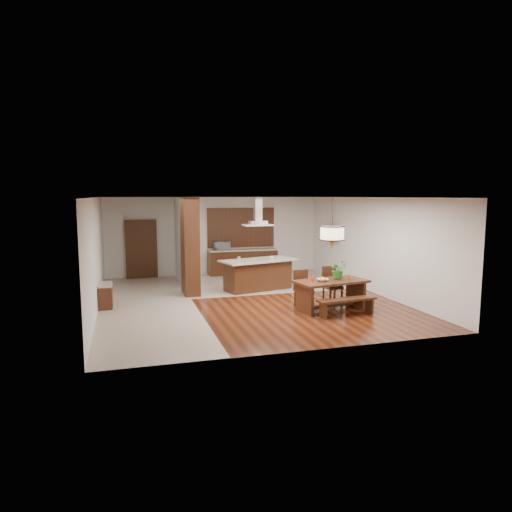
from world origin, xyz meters
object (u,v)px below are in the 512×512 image
object	(u,v)px
dining_table	(331,288)
dining_chair_left	(304,289)
hallway_console	(106,296)
island_cup	(272,258)
pendant_lantern	(332,224)
dining_bench	(347,307)
dining_chair_right	(333,285)
kitchen_island	(258,274)
range_hood	(258,212)
fruit_bowl	(323,280)
microwave	(222,246)
foliage_plant	(338,270)

from	to	relation	value
dining_table	dining_chair_left	world-z (taller)	dining_chair_left
hallway_console	island_cup	world-z (taller)	island_cup
pendant_lantern	dining_table	bearing A→B (deg)	90.00
dining_bench	dining_chair_right	size ratio (longest dim) A/B	1.53
kitchen_island	range_hood	distance (m)	1.96
kitchen_island	island_cup	world-z (taller)	island_cup
dining_table	range_hood	xyz separation A→B (m)	(-1.11, 2.93, 1.89)
fruit_bowl	microwave	world-z (taller)	microwave
dining_table	dining_chair_left	bearing A→B (deg)	139.23
hallway_console	dining_bench	size ratio (longest dim) A/B	0.57
dining_table	dining_chair_right	distance (m)	0.74
dining_chair_left	kitchen_island	world-z (taller)	kitchen_island
dining_table	kitchen_island	size ratio (longest dim) A/B	0.78
foliage_plant	fruit_bowl	world-z (taller)	foliage_plant
dining_table	range_hood	bearing A→B (deg)	110.81
kitchen_island	range_hood	world-z (taller)	range_hood
dining_bench	range_hood	size ratio (longest dim) A/B	1.72
dining_bench	dining_table	bearing A→B (deg)	99.94
microwave	foliage_plant	bearing A→B (deg)	-93.76
dining_chair_right	fruit_bowl	size ratio (longest dim) A/B	3.58
hallway_console	dining_bench	xyz separation A→B (m)	(5.76, -2.58, -0.10)
fruit_bowl	range_hood	distance (m)	3.53
dining_table	island_cup	size ratio (longest dim) A/B	15.14
pendant_lantern	island_cup	world-z (taller)	pendant_lantern
dining_bench	dining_chair_left	bearing A→B (deg)	120.50
dining_chair_right	hallway_console	bearing A→B (deg)	161.42
dining_chair_right	pendant_lantern	distance (m)	1.89
hallway_console	fruit_bowl	bearing A→B (deg)	-20.31
dining_chair_right	island_cup	bearing A→B (deg)	109.77
dining_chair_right	range_hood	distance (m)	3.35
dining_table	foliage_plant	size ratio (longest dim) A/B	3.98
range_hood	island_cup	xyz separation A→B (m)	(0.41, -0.14, -1.44)
foliage_plant	island_cup	size ratio (longest dim) A/B	3.81
dining_chair_left	pendant_lantern	world-z (taller)	pendant_lantern
dining_table	pendant_lantern	bearing A→B (deg)	-90.00
foliage_plant	dining_chair_left	bearing A→B (deg)	155.80
dining_chair_left	pendant_lantern	distance (m)	1.91
dining_bench	island_cup	size ratio (longest dim) A/B	11.71
range_hood	microwave	size ratio (longest dim) A/B	1.63
hallway_console	dining_table	xyz separation A→B (m)	(5.64, -1.91, 0.26)
dining_chair_left	island_cup	xyz separation A→B (m)	(-0.15, 2.31, 0.54)
dining_bench	fruit_bowl	bearing A→B (deg)	123.47
dining_chair_right	pendant_lantern	xyz separation A→B (m)	(-0.36, -0.64, 1.74)
dining_bench	pendant_lantern	world-z (taller)	pendant_lantern
range_hood	dining_table	bearing A→B (deg)	-69.19
dining_table	dining_bench	xyz separation A→B (m)	(0.12, -0.66, -0.35)
hallway_console	dining_chair_right	size ratio (longest dim) A/B	0.87
dining_bench	dining_chair_left	xyz separation A→B (m)	(-0.67, 1.14, 0.27)
dining_table	foliage_plant	distance (m)	0.53
foliage_plant	island_cup	world-z (taller)	foliage_plant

